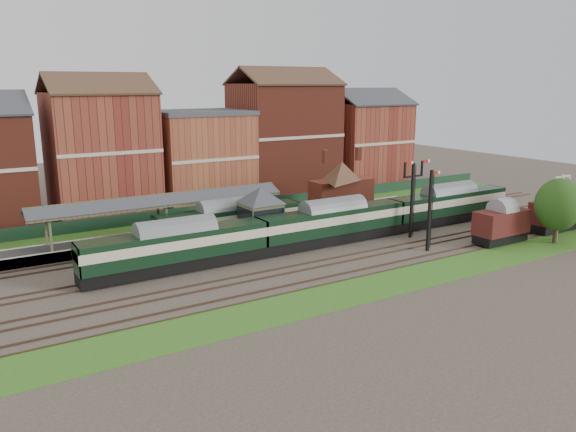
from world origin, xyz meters
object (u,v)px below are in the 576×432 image
semaphore_bracket (412,195)px  platform_railcar (230,220)px  dmu_train (333,222)px  goods_van_a (501,224)px  signal_box (261,215)px

semaphore_bracket → platform_railcar: bearing=152.0°
platform_railcar → dmu_train: bearing=-37.3°
platform_railcar → goods_van_a: size_ratio=2.66×
dmu_train → platform_railcar: bearing=142.7°
signal_box → platform_railcar: 3.91m
dmu_train → goods_van_a: size_ratio=8.41×
platform_railcar → goods_van_a: (23.22, -15.50, -0.10)m
platform_railcar → goods_van_a: 27.92m
semaphore_bracket → goods_van_a: semaphore_bracket is taller
dmu_train → semaphore_bracket: bearing=-16.5°
goods_van_a → semaphore_bracket: bearing=133.9°
signal_box → platform_railcar: bearing=120.6°
semaphore_bracket → goods_van_a: size_ratio=1.37×
dmu_train → goods_van_a: 17.24m
platform_railcar → signal_box: bearing=-59.4°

